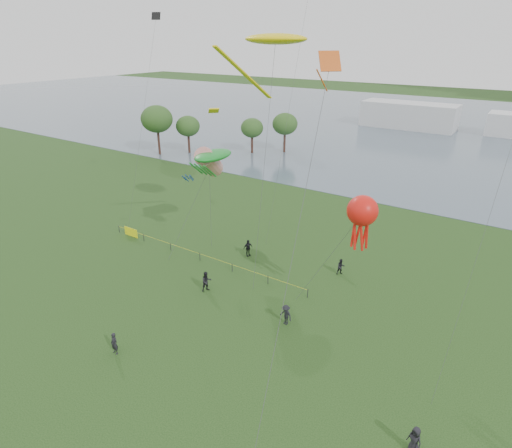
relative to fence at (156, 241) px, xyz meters
The scene contains 16 objects.
ground_plane 21.57m from the fence, 42.55° to the right, with size 400.00×400.00×0.00m, color #183310.
lake 86.88m from the fence, 79.47° to the left, with size 400.00×120.00×0.08m, color slate.
pavilion_left 80.55m from the fence, 87.24° to the left, with size 22.00×8.00×6.00m, color silver.
trees 39.82m from the fence, 121.14° to the left, with size 24.12×19.83×9.09m.
fence is the anchor object (origin of this frame).
spectator_a 10.99m from the fence, 20.85° to the right, with size 0.90×0.70×1.86m, color black.
spectator_b 18.86m from the fence, 12.86° to the right, with size 1.09×0.63×1.69m, color black.
spectator_c 10.15m from the fence, 20.03° to the left, with size 1.04×0.43×1.77m, color black.
spectator_d 31.33m from the fence, 18.78° to the right, with size 0.83×0.54×1.70m, color black.
spectator_f 17.06m from the fence, 53.66° to the right, with size 0.60×0.40×1.66m, color black.
spectator_g 19.57m from the fence, 15.53° to the left, with size 0.76×0.59×1.57m, color black.
kite_stingray 23.54m from the fence, 13.69° to the left, with size 5.40×10.16×20.71m.
kite_windsock 10.50m from the fence, 32.69° to the left, with size 4.29×5.16×11.06m.
kite_creature 11.73m from the fence, 21.53° to the left, with size 4.15×6.57×10.62m.
kite_octopus 23.91m from the fence, ahead, with size 6.02×2.22×10.28m.
kite_delta 27.44m from the fence, 13.30° to the right, with size 3.85×14.08×19.71m.
Camera 1 is at (15.72, -13.58, 20.40)m, focal length 30.00 mm.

